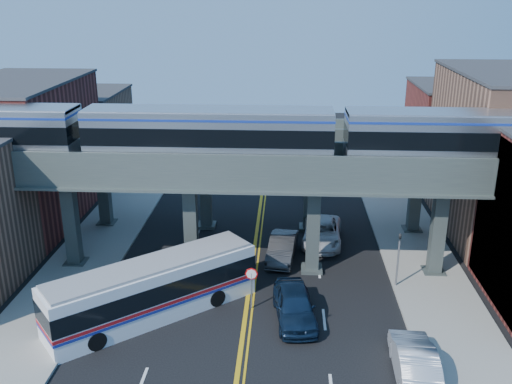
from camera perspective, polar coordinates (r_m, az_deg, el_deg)
ground at (r=31.68m, az=-1.36°, el=-14.31°), size 120.00×120.00×0.00m
sidewalk_west at (r=42.52m, az=-15.99°, el=-5.66°), size 5.00×70.00×0.16m
sidewalk_east at (r=41.31m, az=15.99°, el=-6.42°), size 5.00×70.00×0.16m
building_west_b at (r=48.55m, az=-22.21°, el=3.60°), size 8.00×14.00×11.00m
building_west_c at (r=60.52m, az=-16.98°, el=5.68°), size 8.00×10.00×8.00m
building_east_b at (r=46.73m, az=23.54°, el=3.48°), size 8.00×14.00×12.00m
building_east_c at (r=59.05m, az=19.22°, el=5.61°), size 8.00×10.00×9.00m
mural_panel at (r=35.10m, az=23.59°, el=-3.74°), size 0.10×9.50×9.50m
elevated_viaduct_near at (r=36.06m, az=-0.46°, el=1.50°), size 52.00×3.60×7.40m
elevated_viaduct_far at (r=42.76m, az=0.14°, el=4.41°), size 52.00×3.60×7.40m
transit_train at (r=35.55m, az=-4.72°, el=5.86°), size 47.36×2.97×3.46m
stop_sign at (r=33.31m, az=-0.46°, el=-8.94°), size 0.76×0.09×2.63m
traffic_signal at (r=36.37m, az=14.06°, el=-6.04°), size 0.15×0.18×4.10m
transit_bus at (r=33.21m, az=-10.25°, el=-9.62°), size 11.25×9.96×3.18m
car_lane_a at (r=32.75m, az=3.88°, el=-11.23°), size 2.81×5.58×1.82m
car_lane_b at (r=39.60m, az=2.64°, el=-5.60°), size 2.31×5.16×1.64m
car_lane_c at (r=42.29m, az=6.63°, el=-4.03°), size 3.15×6.08×1.64m
car_lane_d at (r=54.58m, az=5.29°, el=1.57°), size 2.48×5.95×1.72m
car_parked_curb at (r=29.45m, az=15.57°, el=-15.99°), size 2.03×5.39×1.76m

